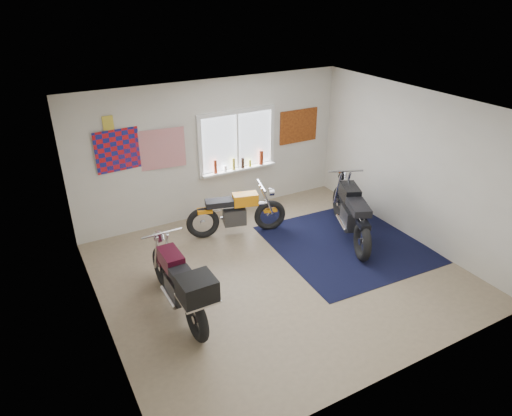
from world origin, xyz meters
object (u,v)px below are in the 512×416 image
navy_rug (346,244)px  yellow_triumph (236,213)px  maroon_tourer (181,284)px  black_chrome_bike (351,213)px

navy_rug → yellow_triumph: 2.08m
navy_rug → yellow_triumph: (-1.56, 1.32, 0.41)m
maroon_tourer → black_chrome_bike: bearing=-80.5°
black_chrome_bike → maroon_tourer: (-3.49, -0.61, 0.04)m
maroon_tourer → navy_rug: bearing=-83.1°
yellow_triumph → black_chrome_bike: (1.77, -1.13, 0.07)m
yellow_triumph → black_chrome_bike: black_chrome_bike is taller
black_chrome_bike → maroon_tourer: size_ratio=1.01×
black_chrome_bike → maroon_tourer: black_chrome_bike is taller
navy_rug → maroon_tourer: size_ratio=1.28×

